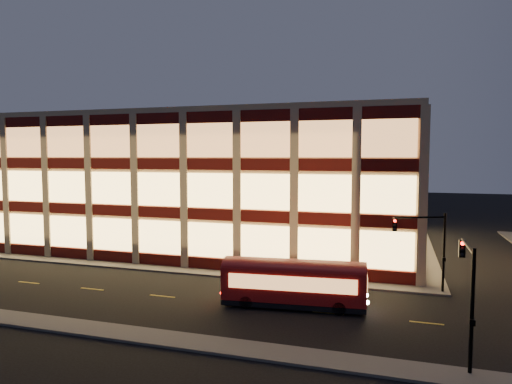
% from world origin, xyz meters
% --- Properties ---
extents(ground, '(200.00, 200.00, 0.00)m').
position_xyz_m(ground, '(0.00, 0.00, 0.00)').
color(ground, black).
rests_on(ground, ground).
extents(sidewalk_office_south, '(54.00, 2.00, 0.15)m').
position_xyz_m(sidewalk_office_south, '(-3.00, 1.00, 0.07)').
color(sidewalk_office_south, '#514F4C').
rests_on(sidewalk_office_south, ground).
extents(sidewalk_office_east, '(2.00, 30.00, 0.15)m').
position_xyz_m(sidewalk_office_east, '(23.00, 17.00, 0.07)').
color(sidewalk_office_east, '#514F4C').
rests_on(sidewalk_office_east, ground).
extents(sidewalk_near, '(100.00, 2.00, 0.15)m').
position_xyz_m(sidewalk_near, '(0.00, -13.00, 0.07)').
color(sidewalk_near, '#514F4C').
rests_on(sidewalk_near, ground).
extents(office_building, '(50.45, 30.45, 14.50)m').
position_xyz_m(office_building, '(-2.91, 16.91, 7.25)').
color(office_building, tan).
rests_on(office_building, ground).
extents(traffic_signal_far, '(3.79, 1.87, 6.00)m').
position_xyz_m(traffic_signal_far, '(22.21, 0.24, 4.11)').
color(traffic_signal_far, black).
rests_on(traffic_signal_far, ground).
extents(traffic_signal_near, '(0.32, 4.45, 6.00)m').
position_xyz_m(traffic_signal_near, '(23.50, -11.03, 4.13)').
color(traffic_signal_near, black).
rests_on(traffic_signal_near, ground).
extents(trolley_bus, '(9.72, 3.27, 3.23)m').
position_xyz_m(trolley_bus, '(13.58, -5.39, 1.79)').
color(trolley_bus, '#9E0809').
rests_on(trolley_bus, ground).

